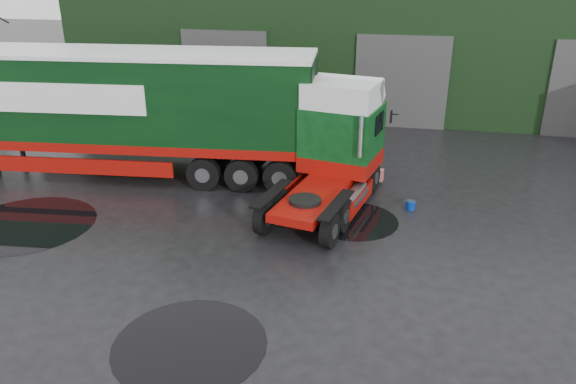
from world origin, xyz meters
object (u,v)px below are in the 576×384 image
object	(u,v)px
hero_tractor	(324,153)
trailer_left	(113,114)
tree_back_b	(533,10)
warehouse	(405,36)
wash_bucket	(410,205)

from	to	relation	value
hero_tractor	trailer_left	bearing A→B (deg)	179.23
tree_back_b	trailer_left	bearing A→B (deg)	-126.30
warehouse	wash_bucket	size ratio (longest dim) A/B	114.43
warehouse	tree_back_b	world-z (taller)	tree_back_b
hero_tractor	wash_bucket	xyz separation A→B (m)	(2.62, 0.61, -1.70)
warehouse	hero_tractor	world-z (taller)	warehouse
trailer_left	tree_back_b	size ratio (longest dim) A/B	1.85
hero_tractor	wash_bucket	distance (m)	3.18
trailer_left	tree_back_b	distance (m)	29.61
wash_bucket	tree_back_b	world-z (taller)	tree_back_b
hero_tractor	wash_bucket	world-z (taller)	hero_tractor
warehouse	wash_bucket	distance (m)	15.20
hero_tractor	trailer_left	xyz separation A→B (m)	(-7.51, 1.67, 0.32)
trailer_left	wash_bucket	size ratio (longest dim) A/B	48.93
hero_tractor	tree_back_b	distance (m)	27.46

